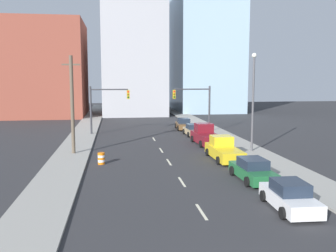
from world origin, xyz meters
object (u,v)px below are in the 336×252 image
sedan_tan (194,130)px  sedan_brown (184,124)px  traffic_signal_right (198,102)px  pickup_truck_yellow (224,150)px  traffic_barrel (101,158)px  pickup_truck_maroon (205,136)px  sedan_green (253,170)px  traffic_signal_left (103,103)px  sedan_white (290,197)px  street_lamp (253,96)px  utility_pole_left_mid (72,104)px

sedan_tan → sedan_brown: 5.62m
traffic_signal_right → sedan_tan: bearing=-115.8°
pickup_truck_yellow → sedan_tan: bearing=88.3°
traffic_barrel → pickup_truck_maroon: bearing=37.3°
sedan_green → sedan_brown: size_ratio=1.03×
pickup_truck_maroon → sedan_brown: bearing=87.8°
traffic_signal_left → traffic_signal_right: bearing=0.0°
sedan_white → sedan_green: size_ratio=0.95×
sedan_brown → sedan_tan: bearing=-84.8°
traffic_signal_right → sedan_white: 28.85m
traffic_barrel → sedan_white: size_ratio=0.21×
traffic_barrel → street_lamp: (13.85, 3.04, 4.82)m
pickup_truck_yellow → sedan_tan: 13.80m
pickup_truck_maroon → pickup_truck_yellow: bearing=-94.9°
sedan_green → pickup_truck_maroon: (0.25, 14.45, 0.18)m
sedan_green → pickup_truck_maroon: bearing=87.6°
pickup_truck_maroon → street_lamp: bearing=-60.5°
traffic_signal_left → sedan_tan: 11.70m
traffic_barrel → sedan_white: 15.87m
utility_pole_left_mid → pickup_truck_maroon: (13.26, 3.83, -3.72)m
traffic_barrel → sedan_tan: (10.68, 14.32, 0.17)m
traffic_signal_right → sedan_brown: 4.89m
traffic_signal_left → sedan_green: (10.72, -22.86, -3.24)m
traffic_barrel → sedan_brown: sedan_brown is taller
street_lamp → sedan_white: 16.26m
traffic_signal_left → pickup_truck_yellow: (10.72, -15.98, -3.15)m
street_lamp → pickup_truck_maroon: (-3.23, 5.05, -4.42)m
pickup_truck_yellow → pickup_truck_maroon: 7.57m
utility_pole_left_mid → sedan_brown: 20.79m
traffic_signal_left → traffic_barrel: 16.86m
pickup_truck_maroon → sedan_white: bearing=-94.2°
pickup_truck_maroon → sedan_tan: size_ratio=1.29×
sedan_green → pickup_truck_maroon: 14.46m
utility_pole_left_mid → pickup_truck_yellow: 14.06m
street_lamp → sedan_tan: bearing=105.7°
sedan_tan → sedan_brown: size_ratio=0.93×
sedan_green → sedan_brown: sedan_brown is taller
utility_pole_left_mid → sedan_tan: bearing=37.1°
street_lamp → sedan_brown: size_ratio=2.01×
traffic_barrel → sedan_green: 12.18m
traffic_signal_left → sedan_tan: (11.02, -2.18, -3.29)m
sedan_green → pickup_truck_maroon: size_ratio=0.86×
sedan_tan → pickup_truck_yellow: bearing=-93.0°
sedan_green → pickup_truck_yellow: 6.89m
pickup_truck_maroon → sedan_brown: size_ratio=1.20×
traffic_signal_right → utility_pole_left_mid: utility_pole_left_mid is taller
pickup_truck_yellow → sedan_brown: pickup_truck_yellow is taller
street_lamp → pickup_truck_yellow: street_lamp is taller
sedan_green → pickup_truck_yellow: size_ratio=0.83×
traffic_signal_left → pickup_truck_yellow: size_ratio=1.05×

